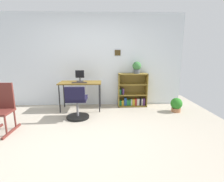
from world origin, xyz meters
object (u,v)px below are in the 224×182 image
at_px(bookshelf_low, 132,92).
at_px(monitor, 80,76).
at_px(keyboard, 79,83).
at_px(office_chair, 77,105).
at_px(desk, 80,84).
at_px(potted_plant_on_shelf, 137,67).
at_px(rocking_chair, 1,108).
at_px(potted_plant_floor, 176,105).

bearing_deg(bookshelf_low, monitor, -172.16).
xyz_separation_m(keyboard, office_chair, (0.01, -0.55, -0.41)).
distance_m(keyboard, office_chair, 0.69).
height_order(desk, bookshelf_low, bookshelf_low).
bearing_deg(desk, keyboard, -90.82).
bearing_deg(bookshelf_low, potted_plant_on_shelf, -27.03).
relative_size(bookshelf_low, potted_plant_on_shelf, 2.88).
bearing_deg(rocking_chair, potted_plant_on_shelf, 27.76).
height_order(desk, monitor, monitor).
xyz_separation_m(monitor, potted_plant_on_shelf, (1.53, 0.14, 0.23)).
bearing_deg(rocking_chair, monitor, 46.05).
height_order(office_chair, rocking_chair, rocking_chair).
height_order(monitor, keyboard, monitor).
distance_m(monitor, potted_plant_floor, 2.60).
bearing_deg(potted_plant_on_shelf, potted_plant_floor, -28.60).
bearing_deg(bookshelf_low, keyboard, -162.97).
distance_m(desk, keyboard, 0.15).
bearing_deg(monitor, keyboard, -85.52).
xyz_separation_m(bookshelf_low, potted_plant_floor, (1.06, -0.57, -0.21)).
bearing_deg(monitor, bookshelf_low, 7.84).
height_order(desk, rocking_chair, rocking_chair).
xyz_separation_m(rocking_chair, potted_plant_on_shelf, (2.82, 1.49, 0.64)).
distance_m(keyboard, potted_plant_floor, 2.53).
bearing_deg(monitor, potted_plant_on_shelf, 5.27).
distance_m(monitor, potted_plant_on_shelf, 1.55).
height_order(desk, potted_plant_on_shelf, potted_plant_on_shelf).
relative_size(keyboard, office_chair, 0.48).
distance_m(desk, potted_plant_on_shelf, 1.58).
bearing_deg(monitor, potted_plant_floor, -8.69).
height_order(office_chair, bookshelf_low, bookshelf_low).
height_order(monitor, potted_plant_floor, monitor).
distance_m(rocking_chair, potted_plant_on_shelf, 3.25).
relative_size(monitor, keyboard, 0.79).
xyz_separation_m(desk, office_chair, (0.01, -0.68, -0.34)).
bearing_deg(rocking_chair, potted_plant_floor, 14.36).
bearing_deg(potted_plant_floor, bookshelf_low, 151.56).
xyz_separation_m(potted_plant_on_shelf, potted_plant_floor, (0.95, -0.52, -0.92)).
relative_size(keyboard, potted_plant_floor, 1.03).
xyz_separation_m(monitor, bookshelf_low, (1.42, 0.20, -0.47)).
distance_m(keyboard, rocking_chair, 1.74).
bearing_deg(bookshelf_low, potted_plant_floor, -28.44).
relative_size(office_chair, bookshelf_low, 0.84).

